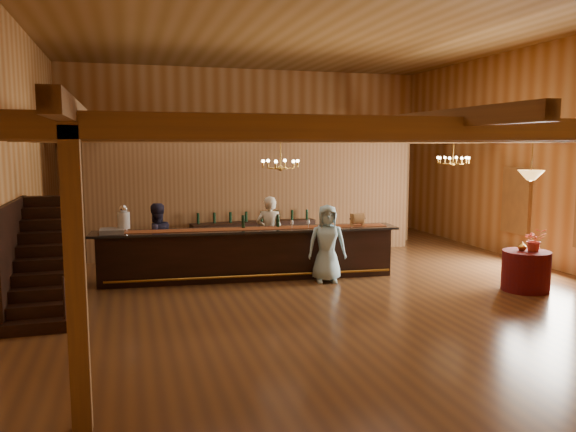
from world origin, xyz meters
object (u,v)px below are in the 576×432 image
object	(u,v)px
round_table	(526,271)
floor_plant	(357,226)
chandelier_left	(281,164)
raffle_drum	(357,219)
bartender	(270,233)
staff_second	(156,241)
backbar_shelf	(254,239)
tasting_bar	(249,254)
chandelier_right	(453,160)
beverage_dispenser	(124,219)
guest	(327,244)
pendant_lamp	(531,175)

from	to	relation	value
round_table	floor_plant	distance (m)	5.86
chandelier_left	round_table	bearing A→B (deg)	-22.67
raffle_drum	round_table	xyz separation A→B (m)	(2.80, -2.34, -0.90)
bartender	staff_second	world-z (taller)	bartender
backbar_shelf	chandelier_left	distance (m)	3.79
tasting_bar	chandelier_left	xyz separation A→B (m)	(0.58, -0.63, 2.04)
floor_plant	tasting_bar	bearing A→B (deg)	-141.99
backbar_shelf	bartender	xyz separation A→B (m)	(-0.02, -1.79, 0.42)
chandelier_right	bartender	world-z (taller)	chandelier_right
tasting_bar	beverage_dispenser	distance (m)	2.82
tasting_bar	chandelier_left	bearing A→B (deg)	-42.50
guest	bartender	bearing A→B (deg)	135.28
raffle_drum	floor_plant	bearing A→B (deg)	66.98
bartender	round_table	bearing A→B (deg)	168.08
round_table	chandelier_right	xyz separation A→B (m)	(0.08, 2.98, 2.22)
pendant_lamp	staff_second	world-z (taller)	pendant_lamp
bartender	staff_second	size ratio (longest dim) A/B	1.06
bartender	floor_plant	world-z (taller)	bartender
staff_second	bartender	bearing A→B (deg)	160.05
round_table	staff_second	distance (m)	8.03
backbar_shelf	staff_second	size ratio (longest dim) A/B	1.99
backbar_shelf	beverage_dispenser	bearing A→B (deg)	-152.14
bartender	floor_plant	bearing A→B (deg)	-120.37
bartender	guest	world-z (taller)	bartender
chandelier_right	pendant_lamp	xyz separation A→B (m)	(-0.08, -2.98, -0.23)
round_table	bartender	xyz separation A→B (m)	(-4.64, 3.31, 0.49)
raffle_drum	chandelier_right	size ratio (longest dim) A/B	0.42
guest	floor_plant	size ratio (longest dim) A/B	1.40
chandelier_right	pendant_lamp	world-z (taller)	same
staff_second	raffle_drum	bearing A→B (deg)	147.92
beverage_dispenser	raffle_drum	bearing A→B (deg)	-6.17
chandelier_left	chandelier_right	bearing A→B (deg)	11.72
raffle_drum	backbar_shelf	size ratio (longest dim) A/B	0.10
pendant_lamp	beverage_dispenser	bearing A→B (deg)	160.07
chandelier_left	tasting_bar	bearing A→B (deg)	132.52
raffle_drum	chandelier_left	size ratio (longest dim) A/B	0.42
tasting_bar	beverage_dispenser	world-z (taller)	beverage_dispenser
floor_plant	raffle_drum	bearing A→B (deg)	-113.02
bartender	floor_plant	xyz separation A→B (m)	(3.27, 2.39, -0.29)
backbar_shelf	staff_second	bearing A→B (deg)	-151.54
tasting_bar	pendant_lamp	world-z (taller)	pendant_lamp
chandelier_right	chandelier_left	bearing A→B (deg)	-168.28
tasting_bar	chandelier_right	distance (m)	5.79
staff_second	backbar_shelf	bearing A→B (deg)	-166.10
pendant_lamp	bartender	bearing A→B (deg)	144.54
beverage_dispenser	chandelier_right	world-z (taller)	chandelier_right
pendant_lamp	chandelier_left	bearing A→B (deg)	157.33
round_table	bartender	size ratio (longest dim) A/B	0.53
tasting_bar	chandelier_left	world-z (taller)	chandelier_left
backbar_shelf	round_table	world-z (taller)	backbar_shelf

